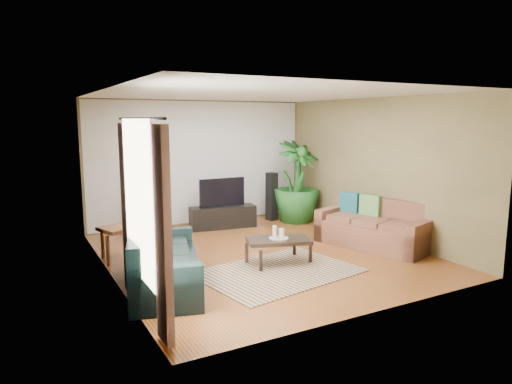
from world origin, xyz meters
TOP-DOWN VIEW (x-y plane):
  - floor at (0.00, 0.00)m, footprint 5.50×5.50m
  - ceiling at (0.00, 0.00)m, footprint 5.50×5.50m
  - wall_back at (0.00, 2.75)m, footprint 5.00×0.00m
  - wall_front at (0.00, -2.75)m, footprint 5.00×0.00m
  - wall_left at (-2.50, 0.00)m, footprint 0.00×5.50m
  - wall_right at (2.50, 0.00)m, footprint 0.00×5.50m
  - backwall_panel at (0.00, 2.74)m, footprint 4.90×0.00m
  - window_pane at (-2.48, -1.60)m, footprint 0.00×1.80m
  - curtain_near at (-2.43, -2.35)m, footprint 0.08×0.35m
  - curtain_far at (-2.43, -0.85)m, footprint 0.08×0.35m
  - curtain_rod at (-2.43, -1.60)m, footprint 0.03×1.90m
  - sofa_left at (-1.93, -0.73)m, footprint 1.42×2.22m
  - sofa_right at (2.00, -0.56)m, footprint 1.45×2.16m
  - area_rug at (-0.25, -0.96)m, footprint 2.54×1.99m
  - coffee_table at (-0.01, -0.58)m, footprint 1.12×0.84m
  - candle_tray at (-0.01, -0.58)m, footprint 0.31×0.31m
  - candle_tall at (-0.07, -0.55)m, footprint 0.06×0.06m
  - candle_mid at (0.03, -0.62)m, footprint 0.06×0.06m
  - candle_short at (0.06, -0.52)m, footprint 0.06×0.06m
  - tv_stand at (0.20, 2.06)m, footprint 1.44×0.62m
  - television at (0.20, 2.08)m, footprint 1.02×0.06m
  - speaker_left at (-1.43, 2.50)m, footprint 0.21×0.22m
  - speaker_right at (1.51, 2.22)m, footprint 0.24×0.25m
  - potted_plant at (1.92, 1.82)m, footprint 1.24×1.24m
  - plant_pot at (1.92, 1.82)m, footprint 0.34×0.34m
  - pedestal at (-1.30, 1.97)m, footprint 0.39×0.39m
  - vase at (-1.30, 1.97)m, footprint 0.33×0.33m
  - side_table at (-2.22, 0.81)m, footprint 0.68×0.68m

SIDE VIEW (x-z plane):
  - floor at x=0.00m, z-range 0.00..0.00m
  - area_rug at x=-0.25m, z-range 0.00..0.01m
  - plant_pot at x=1.92m, z-range 0.00..0.26m
  - pedestal at x=-1.30m, z-range 0.00..0.36m
  - coffee_table at x=-0.01m, z-range 0.00..0.41m
  - tv_stand at x=0.20m, z-range 0.00..0.46m
  - side_table at x=-2.22m, z-range 0.00..0.56m
  - candle_tray at x=-0.01m, z-range 0.41..0.42m
  - sofa_left at x=-1.93m, z-range 0.00..0.85m
  - sofa_right at x=2.00m, z-range 0.00..0.85m
  - speaker_left at x=-1.43m, z-range 0.00..0.94m
  - candle_short at x=0.06m, z-range 0.42..0.55m
  - candle_mid at x=0.03m, z-range 0.42..0.57m
  - vase at x=-1.30m, z-range 0.29..0.75m
  - candle_tall at x=-0.07m, z-range 0.42..0.62m
  - speaker_right at x=1.51m, z-range 0.00..1.09m
  - television at x=0.20m, z-range 0.46..1.07m
  - potted_plant at x=1.92m, z-range 0.00..1.82m
  - curtain_near at x=-2.43m, z-range 0.05..2.25m
  - curtain_far at x=-2.43m, z-range 0.05..2.25m
  - wall_left at x=-2.50m, z-range -1.40..4.10m
  - wall_right at x=2.50m, z-range -1.40..4.10m
  - wall_back at x=0.00m, z-range -1.15..3.85m
  - wall_front at x=0.00m, z-range -1.15..3.85m
  - backwall_panel at x=0.00m, z-range -1.10..3.80m
  - window_pane at x=-2.48m, z-range 0.50..2.30m
  - curtain_rod at x=-2.43m, z-range 2.28..2.31m
  - ceiling at x=0.00m, z-range 2.70..2.70m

